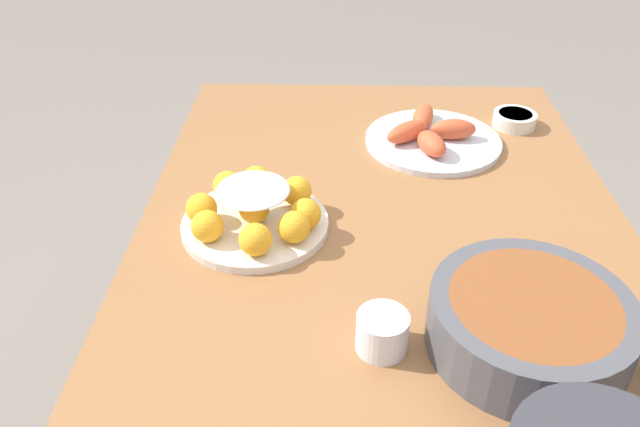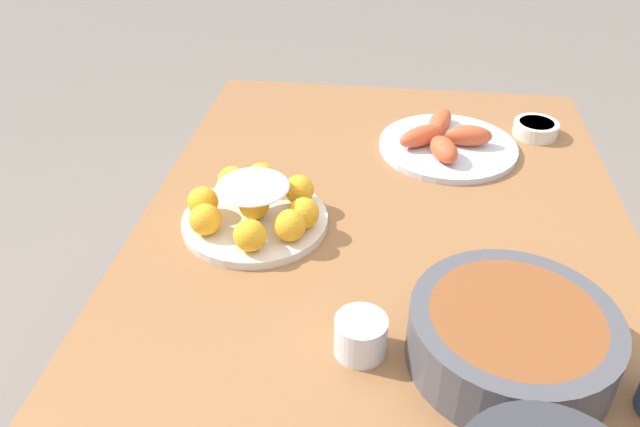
% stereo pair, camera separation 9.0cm
% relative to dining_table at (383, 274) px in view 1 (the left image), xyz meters
% --- Properties ---
extents(dining_table, '(1.35, 0.91, 0.72)m').
position_rel_dining_table_xyz_m(dining_table, '(0.00, 0.00, 0.00)').
color(dining_table, '#936038').
rests_on(dining_table, ground_plane).
extents(cake_plate, '(0.27, 0.27, 0.09)m').
position_rel_dining_table_xyz_m(cake_plate, '(-0.02, -0.24, 0.13)').
color(cake_plate, silver).
rests_on(cake_plate, dining_table).
extents(serving_bowl, '(0.29, 0.29, 0.09)m').
position_rel_dining_table_xyz_m(serving_bowl, '(0.26, 0.18, 0.14)').
color(serving_bowl, '#4C4C51').
rests_on(serving_bowl, dining_table).
extents(sauce_bowl, '(0.10, 0.10, 0.03)m').
position_rel_dining_table_xyz_m(sauce_bowl, '(-0.44, 0.33, 0.11)').
color(sauce_bowl, silver).
rests_on(sauce_bowl, dining_table).
extents(seafood_platter, '(0.30, 0.30, 0.06)m').
position_rel_dining_table_xyz_m(seafood_platter, '(-0.35, 0.12, 0.11)').
color(seafood_platter, silver).
rests_on(seafood_platter, dining_table).
extents(cup_near, '(0.08, 0.08, 0.06)m').
position_rel_dining_table_xyz_m(cup_near, '(0.27, -0.02, 0.12)').
color(cup_near, white).
rests_on(cup_near, dining_table).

